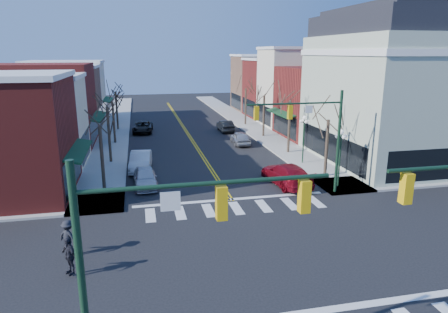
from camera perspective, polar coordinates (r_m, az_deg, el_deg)
ground at (r=20.19m, az=6.17°, el=-13.82°), size 160.00×160.00×0.00m
sidewalk_left at (r=38.12m, az=-16.27°, el=-0.42°), size 3.50×70.00×0.15m
sidewalk_right at (r=40.69m, az=9.09°, el=0.92°), size 3.50×70.00×0.15m
bldg_left_stucco_a at (r=38.02m, az=-26.92°, el=4.21°), size 10.00×7.00×7.50m
bldg_left_brick_b at (r=45.66m, az=-24.57°, el=6.60°), size 10.00×9.00×8.50m
bldg_left_tan at (r=53.74m, az=-22.75°, el=7.43°), size 10.00×7.50×7.80m
bldg_left_stucco_b at (r=61.32m, az=-21.52°, el=8.49°), size 10.00×8.00×8.20m
bldg_right_brick_a at (r=47.90m, az=14.39°, el=7.48°), size 10.00×8.50×8.00m
bldg_right_stucco at (r=54.81m, az=10.84°, el=9.57°), size 10.00×7.00×10.00m
bldg_right_brick_b at (r=61.82m, az=8.09°, el=9.53°), size 10.00×8.00×8.50m
bldg_right_tan at (r=69.34m, az=5.79°, el=10.35°), size 10.00×8.00×9.00m
victorian_corner at (r=38.54m, az=23.48°, el=9.08°), size 12.25×14.25×13.30m
traffic_mast_near_left at (r=10.59m, az=-9.75°, el=-13.04°), size 6.60×0.28×7.20m
traffic_mast_far_right at (r=27.16m, az=12.71°, el=3.92°), size 6.60×0.28×7.20m
lamppost_corner at (r=29.66m, az=16.30°, el=1.12°), size 0.36×0.36×4.33m
lamppost_midblock at (r=35.37m, az=11.35°, el=3.54°), size 0.36×0.36×4.33m
tree_left_a at (r=28.83m, az=-17.00°, el=-0.50°), size 0.24×0.24×4.76m
tree_left_b at (r=36.58m, az=-16.09°, el=2.91°), size 0.24×0.24×5.04m
tree_left_c at (r=44.48m, az=-15.46°, el=4.64°), size 0.24×0.24×4.55m
tree_left_d at (r=52.35m, az=-15.05°, el=6.29°), size 0.24×0.24×4.90m
tree_right_a at (r=32.05m, az=14.44°, el=1.03°), size 0.24×0.24×4.62m
tree_right_b at (r=39.14m, az=9.28°, el=4.14°), size 0.24×0.24×5.18m
tree_right_c at (r=46.59m, az=5.70°, el=5.70°), size 0.24×0.24×4.83m
tree_right_d at (r=54.17m, az=3.10°, el=7.07°), size 0.24×0.24×4.97m
car_left_near at (r=29.87m, az=-11.18°, el=-2.95°), size 1.80×4.21×1.42m
car_left_mid at (r=34.14m, az=-11.82°, el=-0.65°), size 2.06×4.82×1.55m
car_left_far at (r=50.27m, az=-11.52°, el=4.13°), size 2.70×5.07×1.36m
car_right_near at (r=30.13m, az=8.94°, el=-2.52°), size 2.79×5.70×1.60m
car_right_mid at (r=42.91m, az=2.35°, el=2.68°), size 1.88×4.26×1.43m
car_right_far at (r=50.06m, az=0.19°, el=4.40°), size 1.54×4.25×1.39m
pedestrian_dark_a at (r=19.15m, az=-21.25°, el=-13.06°), size 0.96×1.05×1.72m
pedestrian_dark_b at (r=20.98m, az=-21.32°, el=-10.63°), size 1.25×1.15×1.69m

